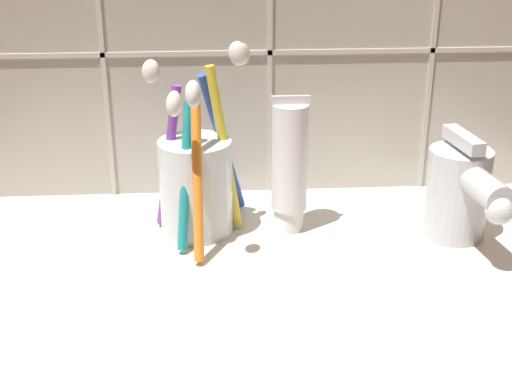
{
  "coord_description": "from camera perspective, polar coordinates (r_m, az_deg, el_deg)",
  "views": [
    {
      "loc": [
        -4.49,
        -53.03,
        33.1
      ],
      "look_at": [
        -0.74,
        3.91,
        8.51
      ],
      "focal_mm": 50.0,
      "sensor_mm": 36.0,
      "label": 1
    }
  ],
  "objects": [
    {
      "name": "sink_faucet",
      "position": [
        0.69,
        16.12,
        0.05
      ],
      "size": [
        5.88,
        11.81,
        10.29
      ],
      "rotation": [
        0.0,
        0.0,
        -1.43
      ],
      "color": "silver",
      "rests_on": "sink_counter"
    },
    {
      "name": "toothpaste_tube",
      "position": [
        0.68,
        2.69,
        2.15
      ],
      "size": [
        3.61,
        3.43,
        13.47
      ],
      "color": "white",
      "rests_on": "sink_counter"
    },
    {
      "name": "sink_counter",
      "position": [
        0.62,
        0.93,
        -7.78
      ],
      "size": [
        67.9,
        39.88,
        2.0
      ],
      "primitive_type": "cube",
      "color": "silver",
      "rests_on": "ground"
    },
    {
      "name": "toothbrush_cup",
      "position": [
        0.68,
        -4.76,
        1.02
      ],
      "size": [
        10.95,
        15.03,
        18.54
      ],
      "color": "silver",
      "rests_on": "sink_counter"
    }
  ]
}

